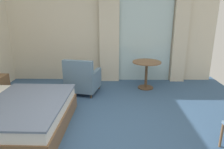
{
  "coord_description": "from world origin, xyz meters",
  "views": [
    {
      "loc": [
        0.18,
        -2.88,
        1.93
      ],
      "look_at": [
        0.12,
        0.6,
        0.88
      ],
      "focal_mm": 32.81,
      "sensor_mm": 36.0,
      "label": 1
    }
  ],
  "objects": [
    {
      "name": "armchair_by_window",
      "position": [
        -0.64,
        1.9,
        0.35
      ],
      "size": [
        0.86,
        0.88,
        0.89
      ],
      "color": "slate",
      "rests_on": "ground"
    },
    {
      "name": "curtain_panel_left",
      "position": [
        -0.0,
        2.89,
        1.25
      ],
      "size": [
        0.55,
        0.1,
        2.51
      ],
      "primitive_type": "cube",
      "color": "beige",
      "rests_on": "ground"
    },
    {
      "name": "balcony_glass_door",
      "position": [
        0.99,
        2.99,
        1.22
      ],
      "size": [
        1.54,
        0.02,
        2.45
      ],
      "primitive_type": "cube",
      "color": "silver",
      "rests_on": "ground"
    },
    {
      "name": "ground",
      "position": [
        0.0,
        0.0,
        -0.05
      ],
      "size": [
        6.37,
        6.66,
        0.1
      ],
      "primitive_type": "cube",
      "color": "#38567A"
    },
    {
      "name": "curtain_panel_right",
      "position": [
        1.98,
        2.89,
        1.25
      ],
      "size": [
        0.39,
        0.1,
        2.51
      ],
      "primitive_type": "cube",
      "color": "beige",
      "rests_on": "ground"
    },
    {
      "name": "wall_back",
      "position": [
        0.0,
        3.07,
        1.39
      ],
      "size": [
        5.97,
        0.12,
        2.78
      ],
      "primitive_type": "cube",
      "color": "beige",
      "rests_on": "ground"
    },
    {
      "name": "round_cafe_table",
      "position": [
        0.99,
        2.29,
        0.54
      ],
      "size": [
        0.74,
        0.74,
        0.73
      ],
      "color": "brown",
      "rests_on": "ground"
    },
    {
      "name": "bed",
      "position": [
        -1.73,
        0.26,
        0.27
      ],
      "size": [
        2.06,
        1.86,
        1.11
      ],
      "color": "brown",
      "rests_on": "ground"
    }
  ]
}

